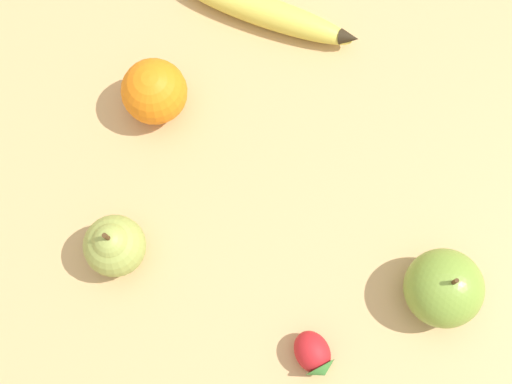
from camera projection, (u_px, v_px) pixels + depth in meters
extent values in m
plane|color=tan|center=(242.00, 122.00, 0.82)|extent=(3.00, 3.00, 0.00)
ellipsoid|color=#DBCC4C|center=(265.00, 12.00, 0.84)|extent=(0.08, 0.22, 0.03)
cone|color=#2D2314|center=(350.00, 38.00, 0.82)|extent=(0.02, 0.03, 0.03)
sphere|color=orange|center=(154.00, 92.00, 0.79)|extent=(0.07, 0.07, 0.07)
sphere|color=#99A84C|center=(115.00, 246.00, 0.74)|extent=(0.07, 0.07, 0.07)
sphere|color=#99A84C|center=(111.00, 242.00, 0.73)|extent=(0.04, 0.04, 0.04)
cylinder|color=#4C3319|center=(107.00, 237.00, 0.70)|extent=(0.01, 0.01, 0.02)
ellipsoid|color=red|center=(312.00, 352.00, 0.73)|extent=(0.06, 0.06, 0.04)
cone|color=#3D8438|center=(323.00, 371.00, 0.72)|extent=(0.03, 0.03, 0.03)
ellipsoid|color=olive|center=(444.00, 288.00, 0.73)|extent=(0.08, 0.08, 0.07)
cylinder|color=#4C3319|center=(455.00, 282.00, 0.69)|extent=(0.00, 0.00, 0.01)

